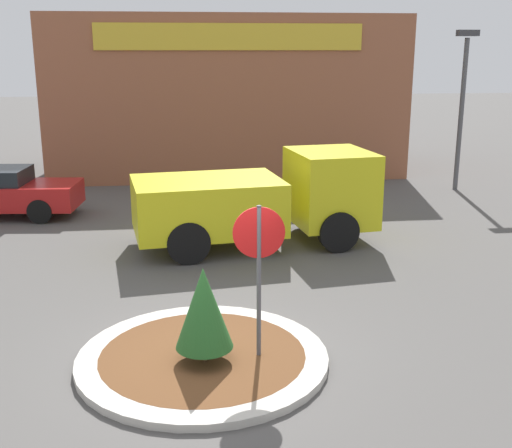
{
  "coord_description": "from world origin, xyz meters",
  "views": [
    {
      "loc": [
        -0.22,
        -9.18,
        4.74
      ],
      "look_at": [
        1.19,
        3.0,
        1.39
      ],
      "focal_mm": 45.0,
      "sensor_mm": 36.0,
      "label": 1
    }
  ],
  "objects": [
    {
      "name": "ground_plane",
      "position": [
        0.0,
        0.0,
        0.0
      ],
      "size": [
        120.0,
        120.0,
        0.0
      ],
      "primitive_type": "plane",
      "color": "#514F4C"
    },
    {
      "name": "light_pole",
      "position": [
        9.22,
        11.8,
        3.21
      ],
      "size": [
        0.7,
        0.3,
        5.35
      ],
      "color": "#4C4C51",
      "rests_on": "ground_plane"
    },
    {
      "name": "island_shrub",
      "position": [
        0.03,
        -0.22,
        0.99
      ],
      "size": [
        0.88,
        0.88,
        1.5
      ],
      "color": "brown",
      "rests_on": "traffic_island"
    },
    {
      "name": "stop_sign",
      "position": [
        0.87,
        -0.12,
        1.77
      ],
      "size": [
        0.79,
        0.07,
        2.53
      ],
      "color": "#4C4C51",
      "rests_on": "ground_plane"
    },
    {
      "name": "storefront_building",
      "position": [
        1.54,
        16.78,
        2.98
      ],
      "size": [
        13.25,
        6.07,
        5.96
      ],
      "color": "#93563D",
      "rests_on": "ground_plane"
    },
    {
      "name": "traffic_island",
      "position": [
        0.0,
        0.0,
        0.06
      ],
      "size": [
        3.94,
        3.94,
        0.13
      ],
      "color": "#BCB7AD",
      "rests_on": "ground_plane"
    },
    {
      "name": "utility_truck",
      "position": [
        1.67,
        6.13,
        1.17
      ],
      "size": [
        6.11,
        3.07,
        2.28
      ],
      "rotation": [
        0.0,
        0.0,
        0.13
      ],
      "color": "gold",
      "rests_on": "ground_plane"
    }
  ]
}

